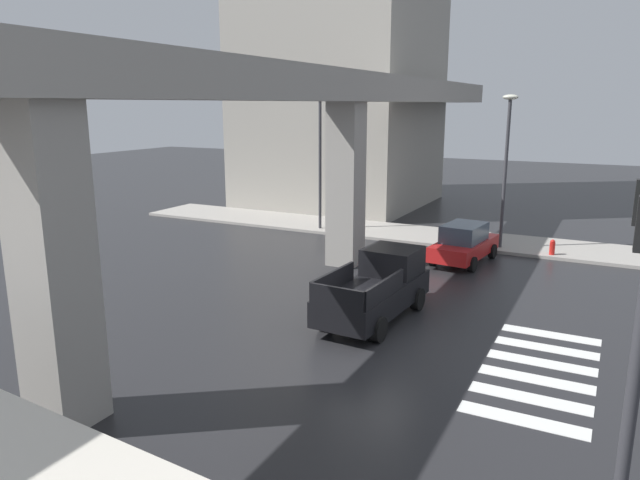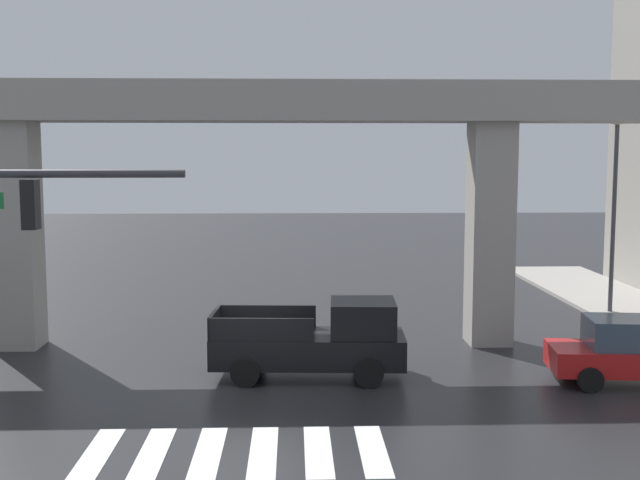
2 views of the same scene
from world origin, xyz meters
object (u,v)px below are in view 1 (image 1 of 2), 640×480
at_px(street_lamp_mid_block, 320,147).
at_px(fire_hydrant, 552,249).
at_px(pickup_truck, 378,288).
at_px(sedan_red, 464,243).
at_px(street_lamp_near_corner, 506,154).

distance_m(street_lamp_mid_block, fire_hydrant, 12.72).
height_order(pickup_truck, sedan_red, pickup_truck).
relative_size(street_lamp_near_corner, street_lamp_mid_block, 1.00).
height_order(street_lamp_mid_block, fire_hydrant, street_lamp_mid_block).
xyz_separation_m(pickup_truck, sedan_red, (8.12, -0.86, -0.14)).
bearing_deg(fire_hydrant, street_lamp_near_corner, 80.41).
height_order(sedan_red, fire_hydrant, sedan_red).
bearing_deg(fire_hydrant, street_lamp_mid_block, 88.10).
height_order(street_lamp_near_corner, street_lamp_mid_block, same).
relative_size(sedan_red, fire_hydrant, 5.26).
xyz_separation_m(pickup_truck, street_lamp_near_corner, (11.05, -1.90, 3.57)).
height_order(pickup_truck, fire_hydrant, pickup_truck).
relative_size(sedan_red, street_lamp_mid_block, 0.62).
xyz_separation_m(street_lamp_near_corner, fire_hydrant, (-0.40, -2.37, -4.13)).
bearing_deg(street_lamp_near_corner, sedan_red, 160.38).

